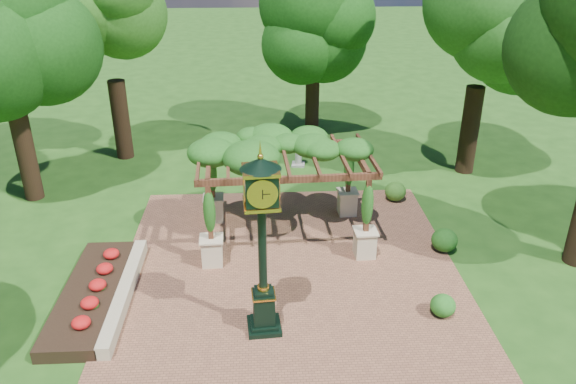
{
  "coord_description": "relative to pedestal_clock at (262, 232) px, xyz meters",
  "views": [
    {
      "loc": [
        -0.77,
        -12.42,
        9.36
      ],
      "look_at": [
        0.0,
        2.5,
        2.2
      ],
      "focal_mm": 35.0,
      "sensor_mm": 36.0,
      "label": 1
    }
  ],
  "objects": [
    {
      "name": "shrub_front",
      "position": [
        4.68,
        0.3,
        -2.52
      ],
      "size": [
        0.88,
        0.88,
        0.6
      ],
      "primitive_type": "ellipsoid",
      "rotation": [
        0.0,
        0.0,
        0.43
      ],
      "color": "#21621C",
      "rests_on": "brick_plaza"
    },
    {
      "name": "tree_east_far",
      "position": [
        8.5,
        9.76,
        3.52
      ],
      "size": [
        4.68,
        4.68,
        9.29
      ],
      "color": "black",
      "rests_on": "ground"
    },
    {
      "name": "pergola",
      "position": [
        0.75,
        4.62,
        -0.06
      ],
      "size": [
        5.57,
        3.66,
        3.41
      ],
      "rotation": [
        0.0,
        0.0,
        0.05
      ],
      "color": "beige",
      "rests_on": "brick_plaza"
    },
    {
      "name": "ground",
      "position": [
        0.79,
        1.0,
        -2.86
      ],
      "size": [
        120.0,
        120.0,
        0.0
      ],
      "primitive_type": "plane",
      "color": "#1E4714",
      "rests_on": "ground"
    },
    {
      "name": "shrub_mid",
      "position": [
        5.7,
        3.5,
        -2.45
      ],
      "size": [
        0.82,
        0.82,
        0.73
      ],
      "primitive_type": "ellipsoid",
      "rotation": [
        0.0,
        0.0,
        0.01
      ],
      "color": "#1D5116",
      "rests_on": "brick_plaza"
    },
    {
      "name": "flower_bed",
      "position": [
        -4.71,
        1.5,
        -2.68
      ],
      "size": [
        1.5,
        5.0,
        0.36
      ],
      "primitive_type": "cube",
      "color": "red",
      "rests_on": "ground"
    },
    {
      "name": "sundial",
      "position": [
        1.6,
        10.7,
        -2.43
      ],
      "size": [
        0.61,
        0.61,
        0.98
      ],
      "rotation": [
        0.0,
        0.0,
        -0.15
      ],
      "color": "gray",
      "rests_on": "ground"
    },
    {
      "name": "pedestal_clock",
      "position": [
        0.0,
        0.0,
        0.0
      ],
      "size": [
        1.01,
        1.01,
        4.78
      ],
      "rotation": [
        0.0,
        0.0,
        0.08
      ],
      "color": "black",
      "rests_on": "brick_plaza"
    },
    {
      "name": "tree_north",
      "position": [
        2.6,
        15.35,
        2.33
      ],
      "size": [
        4.37,
        4.37,
        7.56
      ],
      "color": "black",
      "rests_on": "ground"
    },
    {
      "name": "shrub_back",
      "position": [
        4.97,
        7.11,
        -2.47
      ],
      "size": [
        1.04,
        1.04,
        0.7
      ],
      "primitive_type": "ellipsoid",
      "rotation": [
        0.0,
        0.0,
        0.43
      ],
      "color": "#34691E",
      "rests_on": "brick_plaza"
    },
    {
      "name": "tree_west_near",
      "position": [
        -8.56,
        8.11,
        3.22
      ],
      "size": [
        4.18,
        4.18,
        8.86
      ],
      "color": "#362115",
      "rests_on": "ground"
    },
    {
      "name": "tree_west_far",
      "position": [
        -5.99,
        12.09,
        3.18
      ],
      "size": [
        3.66,
        3.66,
        8.87
      ],
      "color": "black",
      "rests_on": "ground"
    },
    {
      "name": "border_wall",
      "position": [
        -3.81,
        1.5,
        -2.66
      ],
      "size": [
        0.35,
        5.0,
        0.4
      ],
      "primitive_type": "cube",
      "color": "#C6B793",
      "rests_on": "ground"
    },
    {
      "name": "brick_plaza",
      "position": [
        0.79,
        2.0,
        -2.84
      ],
      "size": [
        10.0,
        12.0,
        0.04
      ],
      "primitive_type": "cube",
      "color": "brown",
      "rests_on": "ground"
    }
  ]
}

